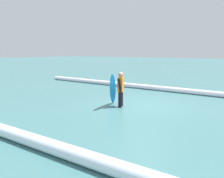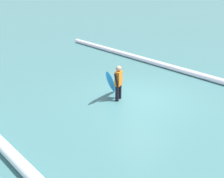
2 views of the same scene
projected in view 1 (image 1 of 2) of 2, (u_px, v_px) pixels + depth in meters
ground_plane at (142, 105)px, 10.47m from camera, size 143.29×143.29×0.00m
surfer at (121, 88)px, 10.00m from camera, size 0.30×0.62×1.44m
surfboard at (113, 90)px, 10.10m from camera, size 1.01×1.38×1.44m
wave_crest_foreground at (168, 89)px, 13.87m from camera, size 19.41×1.61×0.28m
wave_crest_midground at (43, 144)px, 5.65m from camera, size 21.32×0.97×0.33m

